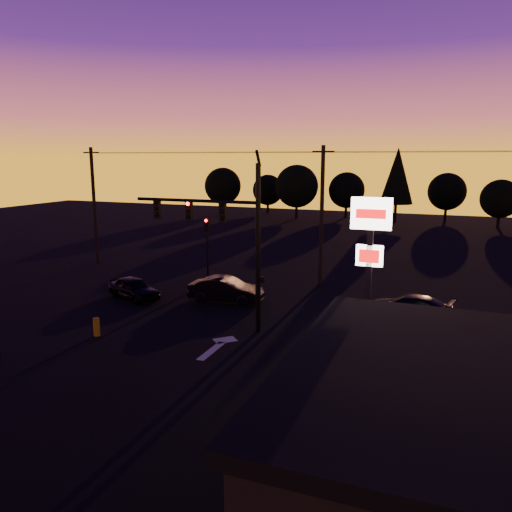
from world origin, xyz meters
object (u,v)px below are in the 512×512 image
at_px(suv_parked, 415,403).
at_px(car_left, 134,288).
at_px(traffic_signal_mast, 227,229).
at_px(bollard, 96,327).
at_px(car_mid, 226,290).
at_px(car_right, 409,307).
at_px(secondary_signal, 207,241).
at_px(pylon_sign, 370,247).

bearing_deg(suv_parked, car_left, 132.40).
bearing_deg(traffic_signal_mast, suv_parked, -33.60).
distance_m(bollard, car_mid, 8.09).
distance_m(car_left, car_right, 15.66).
relative_size(car_left, suv_parked, 0.68).
xyz_separation_m(bollard, car_mid, (3.26, 7.40, 0.28)).
distance_m(traffic_signal_mast, bollard, 7.67).
bearing_deg(secondary_signal, car_left, -116.95).
distance_m(secondary_signal, suv_parked, 19.76).
relative_size(car_left, car_mid, 0.86).
height_order(car_left, suv_parked, suv_parked).
relative_size(traffic_signal_mast, secondary_signal, 1.97).
xyz_separation_m(bollard, car_left, (-2.10, 5.97, 0.20)).
xyz_separation_m(traffic_signal_mast, car_left, (-7.35, 2.67, -4.30)).
distance_m(bollard, suv_parked, 14.78).
bearing_deg(car_right, bollard, -47.68).
xyz_separation_m(car_mid, car_right, (10.16, 0.60, -0.07)).
bearing_deg(suv_parked, pylon_sign, 100.85).
distance_m(secondary_signal, pylon_sign, 15.75).
height_order(secondary_signal, pylon_sign, pylon_sign).
relative_size(secondary_signal, bollard, 4.99).
bearing_deg(bollard, car_left, 109.37).
relative_size(bollard, car_left, 0.23).
distance_m(pylon_sign, bollard, 13.17).
distance_m(secondary_signal, bollard, 11.07).
xyz_separation_m(pylon_sign, suv_parked, (2.15, -3.65, -4.15)).
height_order(secondary_signal, car_right, secondary_signal).
bearing_deg(bollard, car_right, 30.77).
height_order(traffic_signal_mast, secondary_signal, traffic_signal_mast).
relative_size(bollard, car_right, 0.20).
distance_m(traffic_signal_mast, car_right, 10.36).
relative_size(secondary_signal, car_right, 0.99).
distance_m(bollard, car_left, 6.33).
xyz_separation_m(traffic_signal_mast, secondary_signal, (-4.90, 7.49, -2.07)).
relative_size(pylon_sign, car_right, 1.55).
distance_m(car_mid, suv_parked, 15.21).
relative_size(car_left, car_right, 0.85).
height_order(traffic_signal_mast, car_mid, traffic_signal_mast).
bearing_deg(pylon_sign, car_left, 160.34).
bearing_deg(car_mid, pylon_sign, -129.91).
height_order(secondary_signal, car_left, secondary_signal).
bearing_deg(bollard, suv_parked, -11.10).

